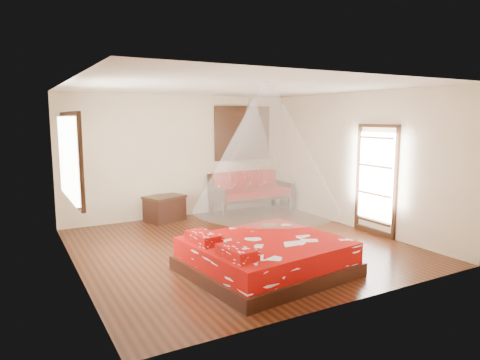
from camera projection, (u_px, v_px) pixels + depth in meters
name	position (u px, v px, depth m)	size (l,w,h in m)	color
room	(239.00, 169.00, 7.49)	(5.54, 5.54, 2.84)	black
bed	(265.00, 256.00, 6.32)	(2.40, 2.22, 0.65)	black
daybed	(249.00, 190.00, 10.45)	(1.93, 0.86, 0.98)	black
storage_chest	(165.00, 208.00, 9.51)	(0.98, 0.84, 0.57)	black
shutter_panel	(243.00, 133.00, 10.53)	(1.52, 0.06, 1.32)	black
window_left	(72.00, 158.00, 6.31)	(0.10, 1.74, 1.34)	black
glazed_door	(376.00, 181.00, 8.32)	(0.08, 1.02, 2.16)	black
wine_tray	(269.00, 223.00, 7.06)	(0.26, 0.26, 0.21)	brown
mosquito_net_main	(267.00, 148.00, 6.10)	(2.14, 2.14, 1.80)	white
mosquito_net_daybed	(252.00, 130.00, 10.11)	(1.02, 1.02, 1.50)	white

